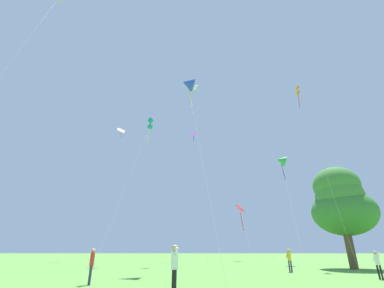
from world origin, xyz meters
name	(u,v)px	position (x,y,z in m)	size (l,w,h in m)	color
kite_purple_streamer	(193,139)	(-1.86, 43.90, 22.64)	(2.41, 8.31, 24.59)	purple
kite_orange_box	(298,92)	(12.57, 24.21, 20.16)	(1.35, 8.20, 21.12)	orange
kite_teal_box	(150,125)	(-7.29, 28.90, 18.52)	(1.53, 11.93, 19.58)	teal
kite_red_high	(241,214)	(6.60, 43.17, 7.66)	(1.69, 9.30, 9.47)	red
kite_white_distant	(194,87)	(-1.05, 32.18, 26.98)	(2.51, 6.28, 27.70)	white
kite_yellow_diamond	(120,137)	(-16.90, 43.33, 23.24)	(1.84, 10.14, 25.48)	yellow
kite_green_small	(281,161)	(11.35, 31.30, 13.44)	(3.19, 11.92, 14.32)	green
kite_blue_delta	(188,84)	(-1.03, 18.96, 18.33)	(3.50, 11.44, 19.23)	blue
person_child_small	(92,263)	(-4.92, 8.92, 0.98)	(0.32, 0.50, 1.63)	#2D3351
person_near_tree	(377,262)	(10.67, 12.57, 0.92)	(0.34, 0.44, 1.52)	black
person_foreground_watcher	(174,264)	(-0.47, 6.02, 1.05)	(0.34, 0.53, 1.74)	black
person_with_spool	(289,258)	(7.06, 17.79, 1.00)	(0.54, 0.23, 1.67)	#2D3351
tree_right_cluster	(341,202)	(13.91, 22.01, 5.94)	(5.88, 5.88, 9.48)	brown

